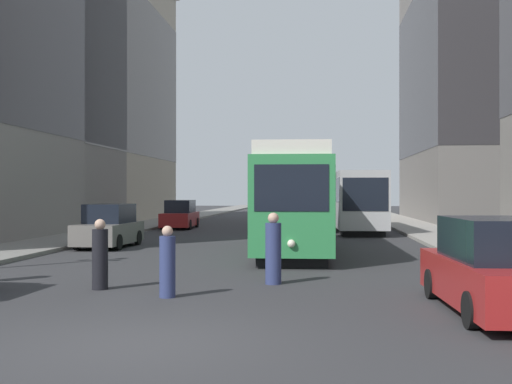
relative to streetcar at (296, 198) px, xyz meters
The scene contains 13 objects.
ground_plane 15.97m from the streetcar, 96.60° to the right, with size 200.00×200.00×0.00m, color #303033.
sidewalk_left 26.65m from the streetcar, 114.03° to the left, with size 3.31×120.00×0.15m, color gray.
sidewalk_right 25.39m from the streetcar, 73.52° to the left, with size 3.31×120.00×0.15m, color gray.
streetcar is the anchor object (origin of this frame).
transit_bus 13.35m from the streetcar, 76.58° to the left, with size 2.96×11.50×3.45m.
parked_car_left_near 16.73m from the streetcar, 118.13° to the left, with size 2.02×4.81×1.82m.
parked_car_right_far 13.39m from the streetcar, 71.50° to the right, with size 2.03×5.04×1.82m.
parked_car_left_far 8.01m from the streetcar, behind, with size 1.96×4.28×1.82m.
pedestrian_crossing_near 11.83m from the streetcar, 101.91° to the right, with size 0.35×0.35×1.58m.
pedestrian_crossing_far 11.44m from the streetcar, 112.19° to the right, with size 0.37×0.37×1.67m.
pedestrian_on_sidewalk 9.34m from the streetcar, 91.53° to the right, with size 0.40×0.40×1.80m.
building_left_corner 29.86m from the streetcar, 129.45° to the left, with size 11.93×24.33×21.09m.
building_right_midblock 33.32m from the streetcar, 59.58° to the left, with size 15.32×20.39×22.24m.
Camera 1 is at (2.67, -9.44, 2.31)m, focal length 44.54 mm.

